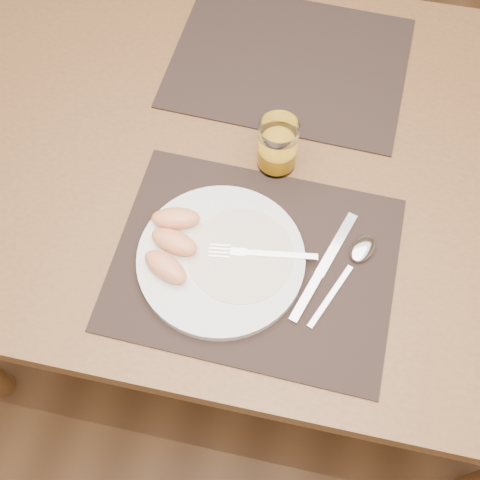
% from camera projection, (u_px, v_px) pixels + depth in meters
% --- Properties ---
extents(ground, '(5.00, 5.00, 0.00)m').
position_uv_depth(ground, '(255.00, 305.00, 1.74)').
color(ground, brown).
rests_on(ground, ground).
extents(table, '(1.40, 0.90, 0.75)m').
position_uv_depth(table, '(262.00, 178.00, 1.15)').
color(table, brown).
rests_on(table, ground).
extents(placemat_near, '(0.46, 0.36, 0.00)m').
position_uv_depth(placemat_near, '(254.00, 263.00, 0.97)').
color(placemat_near, black).
rests_on(placemat_near, table).
extents(placemat_far, '(0.46, 0.37, 0.00)m').
position_uv_depth(placemat_far, '(289.00, 62.00, 1.17)').
color(placemat_far, black).
rests_on(placemat_far, table).
extents(plate, '(0.27, 0.27, 0.02)m').
position_uv_depth(plate, '(221.00, 259.00, 0.96)').
color(plate, white).
rests_on(plate, placemat_near).
extents(plate_dressing, '(0.17, 0.17, 0.00)m').
position_uv_depth(plate_dressing, '(241.00, 255.00, 0.96)').
color(plate_dressing, white).
rests_on(plate_dressing, plate).
extents(fork, '(0.18, 0.04, 0.00)m').
position_uv_depth(fork, '(253.00, 253.00, 0.96)').
color(fork, silver).
rests_on(fork, plate).
extents(knife, '(0.08, 0.21, 0.01)m').
position_uv_depth(knife, '(319.00, 275.00, 0.96)').
color(knife, silver).
rests_on(knife, placemat_near).
extents(spoon, '(0.10, 0.18, 0.01)m').
position_uv_depth(spoon, '(358.00, 255.00, 0.97)').
color(spoon, silver).
rests_on(spoon, placemat_near).
extents(juice_glass, '(0.07, 0.07, 0.10)m').
position_uv_depth(juice_glass, '(278.00, 147.00, 1.02)').
color(juice_glass, white).
rests_on(juice_glass, placemat_near).
extents(grapefruit_wedges, '(0.09, 0.15, 0.03)m').
position_uv_depth(grapefruit_wedges, '(172.00, 242.00, 0.95)').
color(grapefruit_wedges, '#F49B63').
rests_on(grapefruit_wedges, plate).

